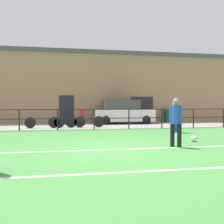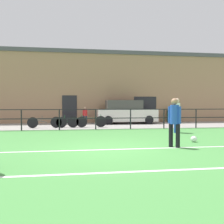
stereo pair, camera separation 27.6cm
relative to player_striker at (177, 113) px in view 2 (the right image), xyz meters
The scene contains 15 objects.
ground 5.61m from the player_striker, 134.90° to the right, with size 60.00×44.00×0.04m, color #478C42.
field_line_touchline 5.69m from the player_striker, 133.96° to the right, with size 36.00×0.11×0.00m, color white.
field_line_hash 7.69m from the player_striker, 120.68° to the right, with size 36.00×0.11×0.00m, color white.
pavement_strip 6.10m from the player_striker, 130.30° to the left, with size 48.00×5.00×0.02m, color gray.
perimeter_fence 4.43m from the player_striker, 151.76° to the left, with size 36.07×0.07×1.15m.
clubhouse_facade 9.34m from the player_striker, 115.16° to the left, with size 28.00×2.56×5.61m.
player_striker is the anchor object (origin of this frame).
player_winger 4.31m from the player_striker, 114.44° to the right, with size 0.34×0.34×1.60m.
soccer_ball_match 3.18m from the player_striker, 101.88° to the right, with size 0.23×0.23×0.23m, color white.
spectator_child 7.34m from the player_striker, 126.52° to the left, with size 0.34×0.22×1.23m.
parked_car_red 6.08m from the player_striker, 103.23° to the left, with size 4.29×1.80×1.70m.
bicycle_parked_1 5.48m from the player_striker, 142.79° to the left, with size 2.36×0.04×0.77m.
bicycle_parked_2 7.49m from the player_striker, 153.82° to the left, with size 2.30×0.04×0.73m.
bicycle_parked_3 6.37m from the player_striker, 148.70° to the left, with size 2.18×0.04×0.75m.
trash_bin_0 7.04m from the player_striker, 69.62° to the left, with size 0.65×0.55×0.94m.
Camera 2 is at (-1.03, -7.48, 1.39)m, focal length 38.64 mm.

